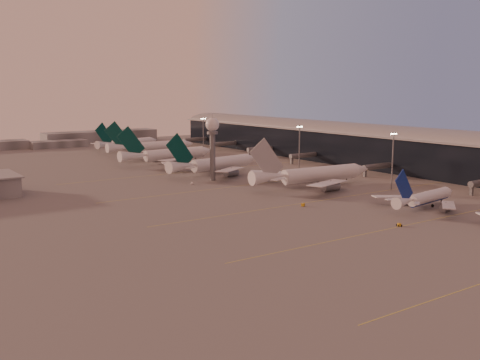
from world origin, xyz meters
TOP-DOWN VIEW (x-y plane):
  - ground at (0.00, 0.00)m, footprint 700.00×700.00m
  - taxiway_markings at (30.00, 56.00)m, footprint 180.00×185.25m
  - terminal at (107.88, 110.09)m, footprint 57.00×362.00m
  - radar_tower at (5.00, 120.00)m, footprint 6.40×6.40m
  - mast_b at (55.00, 55.00)m, footprint 3.60×0.56m
  - mast_c at (50.00, 110.00)m, footprint 3.60×0.56m
  - mast_d at (48.00, 200.00)m, footprint 3.60×0.56m
  - distant_horizon at (2.62, 325.14)m, footprint 165.00×37.50m
  - narrowbody_mid at (35.59, 22.84)m, footprint 40.97×32.48m
  - widebody_white at (32.53, 79.82)m, footprint 65.33×52.20m
  - greentail_a at (16.81, 136.09)m, footprint 60.78×48.66m
  - greentail_b at (15.18, 184.34)m, footprint 62.71×50.51m
  - greentail_c at (26.27, 228.48)m, footprint 63.01×50.88m
  - greentail_d at (24.99, 263.70)m, footprint 54.36×43.14m
  - gsv_tug_mid at (6.19, 10.34)m, footprint 3.64×2.90m
  - gsv_truck_b at (59.97, 40.75)m, footprint 4.77×1.91m
  - gsv_truck_c at (1.48, 50.81)m, footprint 6.18×4.50m
  - gsv_catering_b at (71.95, 60.87)m, footprint 4.68×3.43m
  - gsv_tug_far at (13.27, 100.95)m, footprint 3.27×3.46m
  - gsv_truck_d at (-8.81, 115.80)m, footprint 3.62×5.27m
  - gsv_tug_hangar at (37.18, 157.88)m, footprint 3.53×2.51m

SIDE VIEW (x-z plane):
  - ground at x=0.00m, z-range 0.00..0.00m
  - taxiway_markings at x=30.00m, z-range 0.00..0.02m
  - gsv_tug_far at x=13.27m, z-range 0.01..0.87m
  - gsv_tug_mid at x=6.19m, z-range 0.01..0.92m
  - gsv_tug_hangar at x=37.18m, z-range 0.01..0.94m
  - gsv_truck_b at x=59.97m, z-range 0.02..1.93m
  - gsv_truck_d at x=-8.81m, z-range 0.02..2.03m
  - gsv_truck_c at x=1.48m, z-range 0.02..2.39m
  - gsv_catering_b at x=71.95m, z-range 0.00..3.51m
  - narrowbody_mid at x=35.59m, z-range -4.78..11.29m
  - greentail_d at x=24.99m, z-range -6.66..13.94m
  - distant_horizon at x=2.62m, z-range -0.61..8.39m
  - greentail_a at x=16.81m, z-range -7.20..15.07m
  - widebody_white at x=32.53m, z-range -7.50..15.47m
  - greentail_b at x=15.18m, z-range -7.36..15.40m
  - greentail_c at x=26.27m, z-range -7.40..15.48m
  - terminal at x=107.88m, z-range -1.00..22.04m
  - mast_b at x=55.00m, z-range 1.24..26.24m
  - mast_c at x=50.00m, z-range 1.24..26.24m
  - mast_d at x=48.00m, z-range 1.24..26.24m
  - radar_tower at x=5.00m, z-range 5.40..36.50m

